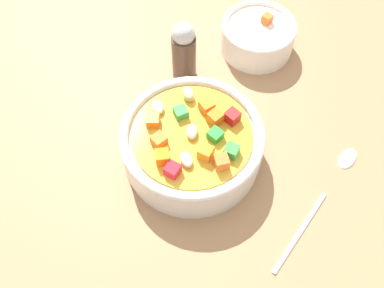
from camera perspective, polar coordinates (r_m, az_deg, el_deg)
The scene contains 5 objects.
ground_plane at distance 56.79cm, azimuth 0.00°, elevation -2.05°, with size 140.00×140.00×2.00cm, color #9E754F.
soup_bowl_main at distance 53.19cm, azimuth 0.01°, elevation 0.13°, with size 17.91×17.91×6.93cm.
spoon at distance 56.19cm, azimuth 18.13°, elevation -5.35°, with size 16.18×14.59×0.92cm.
side_bowl_small at distance 66.58cm, azimuth 8.83°, elevation 14.21°, with size 11.11×11.11×5.52cm.
pepper_shaker at distance 60.48cm, azimuth -1.16°, elevation 12.36°, with size 3.46×3.46×9.64cm.
Camera 1 is at (27.62, -2.25, 48.57)cm, focal length 39.61 mm.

